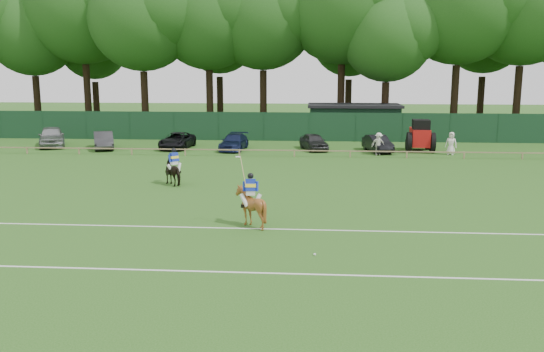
# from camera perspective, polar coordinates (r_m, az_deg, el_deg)

# --- Properties ---
(ground) EXTENTS (160.00, 160.00, 0.00)m
(ground) POSITION_cam_1_polar(r_m,az_deg,el_deg) (24.05, -1.73, -4.59)
(ground) COLOR #1E4C14
(ground) RESTS_ON ground
(horse_dark) EXTENTS (1.73, 1.74, 1.42)m
(horse_dark) POSITION_cam_1_polar(r_m,az_deg,el_deg) (31.95, -9.64, 0.41)
(horse_dark) COLOR black
(horse_dark) RESTS_ON ground
(horse_chestnut) EXTENTS (1.41, 1.56, 1.63)m
(horse_chestnut) POSITION_cam_1_polar(r_m,az_deg,el_deg) (23.29, -2.12, -3.03)
(horse_chestnut) COLOR brown
(horse_chestnut) RESTS_ON ground
(sedan_silver) EXTENTS (3.74, 5.19, 1.64)m
(sedan_silver) POSITION_cam_1_polar(r_m,az_deg,el_deg) (50.11, -20.99, 3.68)
(sedan_silver) COLOR #939598
(sedan_silver) RESTS_ON ground
(sedan_grey) EXTENTS (2.87, 4.35, 1.35)m
(sedan_grey) POSITION_cam_1_polar(r_m,az_deg,el_deg) (47.37, -16.35, 3.41)
(sedan_grey) COLOR #323235
(sedan_grey) RESTS_ON ground
(suv_black) EXTENTS (2.33, 4.61, 1.25)m
(suv_black) POSITION_cam_1_polar(r_m,az_deg,el_deg) (46.32, -9.38, 3.48)
(suv_black) COLOR black
(suv_black) RESTS_ON ground
(sedan_navy) EXTENTS (2.06, 4.39, 1.24)m
(sedan_navy) POSITION_cam_1_polar(r_m,az_deg,el_deg) (44.94, -3.79, 3.37)
(sedan_navy) COLOR #131B3C
(sedan_navy) RESTS_ON ground
(hatch_grey) EXTENTS (2.60, 4.07, 1.29)m
(hatch_grey) POSITION_cam_1_polar(r_m,az_deg,el_deg) (44.99, 4.16, 3.41)
(hatch_grey) COLOR #2C2C2E
(hatch_grey) RESTS_ON ground
(estate_black) EXTENTS (2.22, 4.05, 1.27)m
(estate_black) POSITION_cam_1_polar(r_m,az_deg,el_deg) (44.58, 10.43, 3.18)
(estate_black) COLOR black
(estate_black) RESTS_ON ground
(spectator_left) EXTENTS (1.07, 0.67, 1.59)m
(spectator_left) POSITION_cam_1_polar(r_m,az_deg,el_deg) (43.38, 10.53, 3.19)
(spectator_left) COLOR silver
(spectator_left) RESTS_ON ground
(spectator_mid) EXTENTS (0.95, 0.50, 1.55)m
(spectator_mid) POSITION_cam_1_polar(r_m,az_deg,el_deg) (42.88, 10.44, 3.07)
(spectator_mid) COLOR white
(spectator_mid) RESTS_ON ground
(spectator_right) EXTENTS (0.97, 0.81, 1.69)m
(spectator_right) POSITION_cam_1_polar(r_m,az_deg,el_deg) (44.34, 17.33, 3.10)
(spectator_right) COLOR silver
(spectator_right) RESTS_ON ground
(rider_dark) EXTENTS (0.76, 0.76, 1.41)m
(rider_dark) POSITION_cam_1_polar(r_m,az_deg,el_deg) (31.83, -9.67, 1.59)
(rider_dark) COLOR silver
(rider_dark) RESTS_ON ground
(rider_chestnut) EXTENTS (0.94, 0.56, 2.05)m
(rider_chestnut) POSITION_cam_1_polar(r_m,az_deg,el_deg) (23.11, -2.14, -1.26)
(rider_chestnut) COLOR silver
(rider_chestnut) RESTS_ON ground
(polo_ball) EXTENTS (0.09, 0.09, 0.09)m
(polo_ball) POSITION_cam_1_polar(r_m,az_deg,el_deg) (19.93, 4.26, -7.75)
(polo_ball) COLOR silver
(polo_ball) RESTS_ON ground
(pitch_lines) EXTENTS (60.00, 5.10, 0.01)m
(pitch_lines) POSITION_cam_1_polar(r_m,az_deg,el_deg) (20.72, -2.74, -7.12)
(pitch_lines) COLOR silver
(pitch_lines) RESTS_ON ground
(pitch_rail) EXTENTS (62.10, 0.10, 0.50)m
(pitch_rail) POSITION_cam_1_polar(r_m,az_deg,el_deg) (41.57, 0.86, 2.55)
(pitch_rail) COLOR #997F5B
(pitch_rail) RESTS_ON ground
(perimeter_fence) EXTENTS (92.08, 0.08, 2.50)m
(perimeter_fence) POSITION_cam_1_polar(r_m,az_deg,el_deg) (50.39, 1.48, 4.91)
(perimeter_fence) COLOR #14351E
(perimeter_fence) RESTS_ON ground
(utility_shed) EXTENTS (8.40, 4.40, 3.04)m
(utility_shed) POSITION_cam_1_polar(r_m,az_deg,el_deg) (53.41, 8.11, 5.44)
(utility_shed) COLOR #14331E
(utility_shed) RESTS_ON ground
(tree_row) EXTENTS (96.00, 12.00, 21.00)m
(tree_row) POSITION_cam_1_polar(r_m,az_deg,el_deg) (58.42, 3.83, 4.46)
(tree_row) COLOR #26561C
(tree_row) RESTS_ON ground
(tractor) EXTENTS (2.12, 3.01, 2.46)m
(tractor) POSITION_cam_1_polar(r_m,az_deg,el_deg) (45.43, 14.46, 3.82)
(tractor) COLOR #B41110
(tractor) RESTS_ON ground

